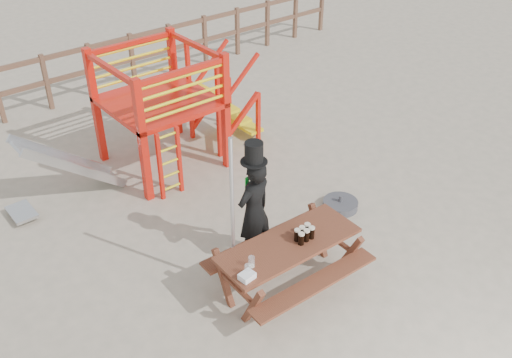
% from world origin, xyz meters
% --- Properties ---
extents(ground, '(60.00, 60.00, 0.00)m').
position_xyz_m(ground, '(0.00, 0.00, 0.00)').
color(ground, tan).
rests_on(ground, ground).
extents(back_fence, '(15.09, 0.09, 1.20)m').
position_xyz_m(back_fence, '(0.00, 7.00, 0.74)').
color(back_fence, brown).
rests_on(back_fence, ground).
extents(playground_fort, '(4.71, 1.84, 2.10)m').
position_xyz_m(playground_fort, '(0.12, 3.58, 1.07)').
color(playground_fort, red).
rests_on(playground_fort, ground).
extents(picnic_table, '(1.96, 1.39, 0.74)m').
position_xyz_m(picnic_table, '(-0.22, -0.15, 0.47)').
color(picnic_table, brown).
rests_on(picnic_table, ground).
extents(man_with_hat, '(0.62, 0.45, 1.86)m').
position_xyz_m(man_with_hat, '(-0.19, 0.59, 0.83)').
color(man_with_hat, black).
rests_on(man_with_hat, ground).
extents(metal_pole, '(0.05, 0.05, 2.28)m').
position_xyz_m(metal_pole, '(-0.79, 0.28, 1.14)').
color(metal_pole, '#B2B2B7').
rests_on(metal_pole, ground).
extents(parasol_base, '(0.56, 0.56, 0.24)m').
position_xyz_m(parasol_base, '(1.61, 0.62, 0.07)').
color(parasol_base, '#3E3E43').
rests_on(parasol_base, ground).
extents(paper_bag, '(0.19, 0.16, 0.08)m').
position_xyz_m(paper_bag, '(-1.04, -0.32, 0.78)').
color(paper_bag, white).
rests_on(paper_bag, picnic_table).
extents(stout_pints, '(0.27, 0.17, 0.17)m').
position_xyz_m(stout_pints, '(-0.02, -0.21, 0.82)').
color(stout_pints, black).
rests_on(stout_pints, picnic_table).
extents(empty_glasses, '(0.20, 0.16, 0.15)m').
position_xyz_m(empty_glasses, '(-0.93, -0.23, 0.81)').
color(empty_glasses, silver).
rests_on(empty_glasses, picnic_table).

